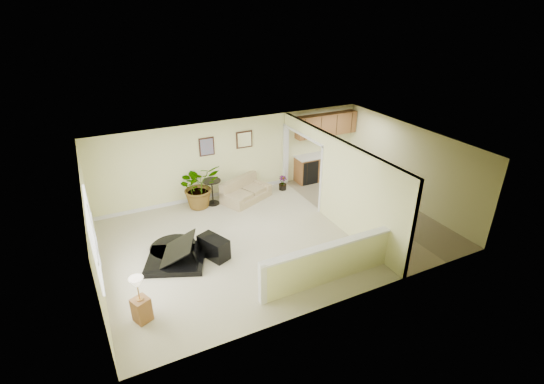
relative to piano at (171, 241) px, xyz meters
name	(u,v)px	position (x,y,z in m)	size (l,w,h in m)	color
floor	(277,234)	(2.85, -0.05, -0.55)	(9.00, 9.00, 0.00)	beige
back_wall	(236,157)	(2.85, 2.95, 0.70)	(9.00, 0.04, 2.50)	beige
front_wall	(345,253)	(2.85, -3.05, 0.70)	(9.00, 0.04, 2.50)	beige
left_wall	(92,233)	(-1.65, -0.05, 0.70)	(0.04, 6.00, 2.50)	beige
right_wall	(408,165)	(7.35, -0.05, 0.70)	(0.04, 6.00, 2.50)	beige
ceiling	(278,148)	(2.85, -0.05, 1.95)	(9.00, 6.00, 0.04)	silver
kitchen_vinyl	(369,210)	(6.00, -0.05, -0.54)	(2.70, 6.00, 0.01)	tan
interior_partition	(330,179)	(4.65, 0.21, 0.67)	(0.18, 5.99, 2.50)	beige
pony_half_wall	(327,263)	(2.93, -2.35, -0.03)	(3.42, 0.22, 1.00)	beige
left_window	(93,237)	(-1.63, -0.55, 0.90)	(0.05, 2.15, 1.45)	white
wall_art_left	(207,147)	(1.90, 2.92, 1.20)	(0.48, 0.04, 0.58)	#361C13
wall_mirror	(244,140)	(3.15, 2.92, 1.25)	(0.55, 0.04, 0.55)	#361C13
kitchen_cabinets	(323,155)	(6.04, 2.69, 0.32)	(2.36, 0.65, 2.33)	brown
piano	(171,241)	(0.00, 0.00, 0.00)	(1.95, 1.92, 1.31)	black
piano_bench	(214,247)	(0.96, -0.28, -0.28)	(0.41, 0.80, 0.53)	black
loveseat	(246,189)	(2.90, 2.33, -0.21)	(1.89, 1.47, 0.89)	tan
accent_table	(212,189)	(1.84, 2.46, -0.02)	(0.56, 0.56, 0.82)	black
palm_plant	(199,186)	(1.44, 2.49, 0.14)	(1.41, 1.27, 1.39)	black
small_plant	(283,184)	(4.30, 2.44, -0.34)	(0.28, 0.28, 0.49)	black
lamp_stand	(140,303)	(-1.03, -1.76, -0.10)	(0.41, 0.41, 1.04)	brown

